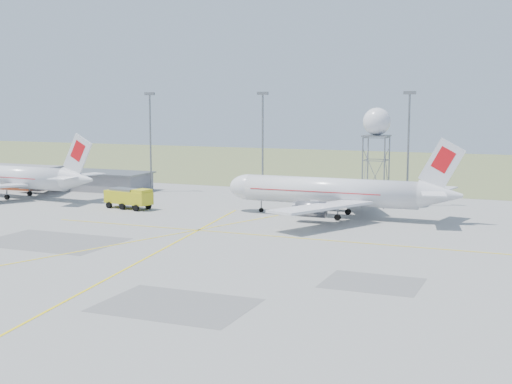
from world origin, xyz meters
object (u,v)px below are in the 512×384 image
at_px(airliner_main, 334,192).
at_px(fire_truck, 130,199).
at_px(radar_tower, 376,151).
at_px(airliner_far, 12,177).

height_order(airliner_main, fire_truck, airliner_main).
bearing_deg(airliner_main, radar_tower, -104.34).
xyz_separation_m(airliner_main, radar_tower, (3.59, 13.83, 5.81)).
relative_size(airliner_main, airliner_far, 1.03).
distance_m(radar_tower, fire_truck, 44.30).
bearing_deg(fire_truck, radar_tower, 36.81).
bearing_deg(fire_truck, airliner_main, 19.20).
height_order(airliner_far, radar_tower, radar_tower).
bearing_deg(airliner_main, fire_truck, 8.45).
bearing_deg(airliner_far, radar_tower, -163.83).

